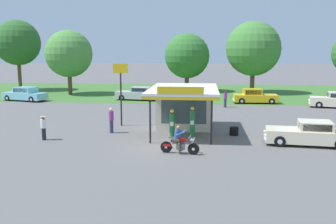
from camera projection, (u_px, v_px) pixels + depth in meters
ground_plane at (163, 147)px, 22.28m from camera, size 300.00×300.00×0.00m
grass_verge_strip at (186, 92)px, 51.76m from camera, size 120.00×24.00×0.01m
service_station_kiosk at (185, 104)px, 27.30m from camera, size 4.62×7.58×3.53m
gas_pump_nearside at (172, 125)px, 24.48m from camera, size 0.44×0.44×1.88m
gas_pump_offside at (192, 124)px, 24.34m from camera, size 0.44×0.44×2.07m
motorcycle_with_rider at (179, 142)px, 20.67m from camera, size 2.17×0.75×1.58m
featured_classic_sedan at (309, 134)px, 22.58m from camera, size 5.26×2.40×1.47m
parked_car_back_row_centre at (255, 97)px, 40.64m from camera, size 4.88×2.09×1.56m
parked_car_back_row_right at (139, 94)px, 43.16m from camera, size 5.56×2.52×1.51m
parked_car_back_row_far_right at (25, 94)px, 42.60m from camera, size 5.48×3.18×1.56m
bystander_strolling_foreground at (225, 98)px, 37.57m from camera, size 0.37×0.37×1.69m
bystander_chatting_near_pumps at (44, 127)px, 23.83m from camera, size 0.34×0.34×1.53m
bystander_standing_back_lot at (111, 120)px, 25.89m from camera, size 0.34×0.34×1.75m
tree_oak_left at (187, 56)px, 51.66m from camera, size 6.16×6.16×8.00m
tree_oak_right at (18, 43)px, 52.92m from camera, size 6.34×6.34×9.90m
tree_oak_distant_spare at (253, 49)px, 49.77m from camera, size 7.22×7.22×9.50m
tree_oak_centre at (69, 54)px, 48.23m from camera, size 6.03×6.03×8.25m
roadside_pole_sign at (121, 83)px, 28.04m from camera, size 1.10×0.12×4.68m
spare_tire_stack at (234, 131)px, 25.29m from camera, size 0.60×0.60×0.54m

